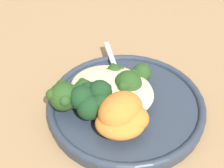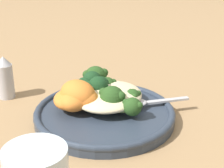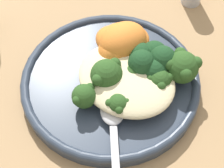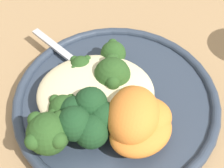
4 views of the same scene
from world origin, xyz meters
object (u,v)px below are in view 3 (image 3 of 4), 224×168
quinoa_mound (126,79)px  broccoli_stalk_4 (152,76)px  broccoli_stalk_0 (94,85)px  sweet_potato_chunk_3 (125,38)px  plate (110,82)px  sweet_potato_chunk_1 (117,47)px  broccoli_stalk_3 (130,70)px  kale_tuft (151,61)px  sweet_potato_chunk_0 (117,41)px  sweet_potato_chunk_2 (123,41)px  broccoli_stalk_1 (108,73)px  broccoli_stalk_5 (176,66)px  broccoli_stalk_2 (118,90)px  spoon (113,119)px

quinoa_mound → broccoli_stalk_4: bearing=-134.0°
broccoli_stalk_0 → sweet_potato_chunk_3: broccoli_stalk_0 is taller
plate → sweet_potato_chunk_1: bearing=-64.2°
broccoli_stalk_0 → broccoli_stalk_4: same height
broccoli_stalk_4 → sweet_potato_chunk_1: bearing=177.6°
plate → broccoli_stalk_0: (0.00, 0.03, 0.02)m
broccoli_stalk_3 → sweet_potato_chunk_3: same height
sweet_potato_chunk_3 → kale_tuft: bearing=165.0°
sweet_potato_chunk_0 → sweet_potato_chunk_3: size_ratio=0.92×
broccoli_stalk_3 → sweet_potato_chunk_1: 0.04m
sweet_potato_chunk_1 → sweet_potato_chunk_2: size_ratio=0.85×
sweet_potato_chunk_0 → sweet_potato_chunk_2: sweet_potato_chunk_2 is taller
broccoli_stalk_3 → sweet_potato_chunk_1: sweet_potato_chunk_1 is taller
broccoli_stalk_1 → sweet_potato_chunk_3: size_ratio=1.27×
broccoli_stalk_5 → broccoli_stalk_2: bearing=-136.6°
plate → sweet_potato_chunk_2: 0.06m
broccoli_stalk_1 → spoon: 0.06m
broccoli_stalk_5 → sweet_potato_chunk_2: size_ratio=1.71×
quinoa_mound → kale_tuft: (-0.01, -0.04, 0.01)m
sweet_potato_chunk_1 → kale_tuft: kale_tuft is taller
quinoa_mound → broccoli_stalk_2: bearing=97.3°
quinoa_mound → sweet_potato_chunk_1: sweet_potato_chunk_1 is taller
sweet_potato_chunk_3 → kale_tuft: kale_tuft is taller
broccoli_stalk_1 → sweet_potato_chunk_2: size_ratio=1.27×
kale_tuft → sweet_potato_chunk_0: bearing=-0.7°
broccoli_stalk_3 → sweet_potato_chunk_1: (0.03, -0.02, 0.01)m
sweet_potato_chunk_2 → broccoli_stalk_5: bearing=-170.9°
plate → quinoa_mound: 0.03m
quinoa_mound → broccoli_stalk_2: 0.02m
plate → broccoli_stalk_1: 0.03m
plate → spoon: bearing=132.5°
sweet_potato_chunk_1 → sweet_potato_chunk_2: 0.01m
quinoa_mound → broccoli_stalk_4: size_ratio=1.45×
broccoli_stalk_3 → sweet_potato_chunk_0: (0.04, -0.03, 0.00)m
quinoa_mound → plate: bearing=9.8°
broccoli_stalk_5 → sweet_potato_chunk_0: (0.09, 0.01, -0.00)m
broccoli_stalk_0 → sweet_potato_chunk_0: sweet_potato_chunk_0 is taller
broccoli_stalk_5 → sweet_potato_chunk_3: bearing=160.2°
sweet_potato_chunk_1 → quinoa_mound: bearing=143.5°
spoon → kale_tuft: bearing=144.7°
plate → sweet_potato_chunk_3: (0.02, -0.06, 0.02)m
broccoli_stalk_4 → sweet_potato_chunk_3: 0.07m
broccoli_stalk_5 → kale_tuft: same height
broccoli_stalk_2 → broccoli_stalk_5: bearing=114.3°
broccoli_stalk_0 → sweet_potato_chunk_2: sweet_potato_chunk_2 is taller
broccoli_stalk_2 → kale_tuft: kale_tuft is taller
broccoli_stalk_4 → broccoli_stalk_1: bearing=-138.5°
broccoli_stalk_3 → sweet_potato_chunk_2: sweet_potato_chunk_2 is taller
broccoli_stalk_4 → sweet_potato_chunk_3: size_ratio=1.33×
kale_tuft → quinoa_mound: bearing=75.8°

